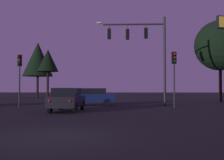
{
  "coord_description": "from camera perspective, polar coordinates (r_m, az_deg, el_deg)",
  "views": [
    {
      "loc": [
        2.16,
        -8.49,
        1.45
      ],
      "look_at": [
        1.02,
        18.05,
        2.31
      ],
      "focal_mm": 44.53,
      "sensor_mm": 36.0,
      "label": 1
    }
  ],
  "objects": [
    {
      "name": "tree_center_horizon",
      "position": [
        33.46,
        21.28,
        6.62
      ],
      "size": [
        5.61,
        5.61,
        9.12
      ],
      "color": "black",
      "rests_on": "ground"
    },
    {
      "name": "car_crossing_right",
      "position": [
        24.92,
        -4.12,
        -3.36
      ],
      "size": [
        4.43,
        2.01,
        1.52
      ],
      "color": "#0F1947",
      "rests_on": "ground"
    },
    {
      "name": "traffic_light_corner_left",
      "position": [
        23.07,
        -18.46,
        1.96
      ],
      "size": [
        0.32,
        0.36,
        4.16
      ],
      "color": "#232326",
      "rests_on": "ground"
    },
    {
      "name": "ground_plane",
      "position": [
        33.09,
        -1.28,
        -4.37
      ],
      "size": [
        168.0,
        168.0,
        0.0
      ],
      "primitive_type": "plane",
      "color": "black",
      "rests_on": "ground"
    },
    {
      "name": "traffic_signal_mast_arm",
      "position": [
        24.15,
        6.58,
        7.32
      ],
      "size": [
        5.95,
        0.39,
        7.64
      ],
      "color": "#232326",
      "rests_on": "ground"
    },
    {
      "name": "tree_left_far",
      "position": [
        48.04,
        -14.99,
        4.13
      ],
      "size": [
        4.99,
        4.99,
        9.26
      ],
      "color": "black",
      "rests_on": "ground"
    },
    {
      "name": "car_nearside_lane",
      "position": [
        18.37,
        -9.21,
        -3.89
      ],
      "size": [
        1.79,
        4.14,
        1.52
      ],
      "color": "black",
      "rests_on": "ground"
    },
    {
      "name": "traffic_light_corner_right",
      "position": [
        21.66,
        12.65,
        2.38
      ],
      "size": [
        0.36,
        0.38,
        4.28
      ],
      "color": "#232326",
      "rests_on": "ground"
    },
    {
      "name": "tree_behind_sign",
      "position": [
        40.74,
        -13.03,
        3.88
      ],
      "size": [
        3.01,
        3.01,
        7.13
      ],
      "color": "black",
      "rests_on": "ground"
    }
  ]
}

